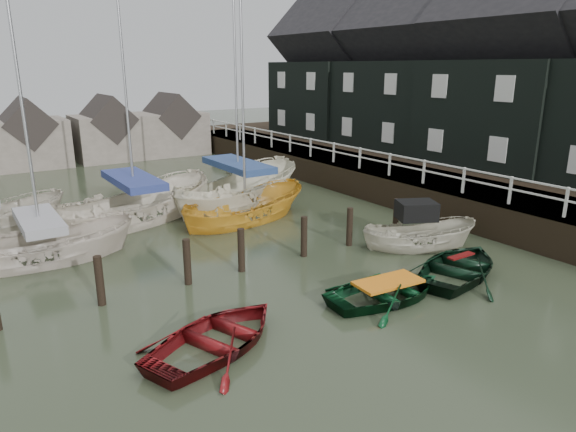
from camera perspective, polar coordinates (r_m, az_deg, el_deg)
ground at (r=14.65m, az=4.76°, el=-8.85°), size 120.00×120.00×0.00m
pier at (r=27.57m, az=7.44°, el=4.65°), size 3.04×32.00×2.70m
land_strip at (r=31.56m, az=15.03°, el=4.38°), size 14.00×38.00×1.50m
quay_houses at (r=30.07m, az=17.79°, el=14.54°), size 6.52×28.14×10.01m
mooring_pilings at (r=16.20m, az=-4.93°, el=-4.41°), size 13.72×0.22×1.80m
far_sheds at (r=37.72m, az=-19.58°, el=8.74°), size 14.00×4.08×4.39m
rowboat_red at (r=12.29m, az=-7.74°, el=-14.22°), size 4.55×3.93×0.79m
rowboat_green at (r=14.70m, az=10.96°, el=-9.02°), size 3.86×2.91×0.76m
rowboat_dkgreen at (r=16.83m, az=18.49°, el=-6.25°), size 4.77×4.05×0.84m
motorboat at (r=18.84m, az=14.24°, el=-3.14°), size 4.37×3.19×2.45m
sailboat_a at (r=18.92m, az=-25.48°, el=-4.31°), size 6.15×2.80×10.78m
sailboat_b at (r=22.41m, az=-16.48°, el=-0.33°), size 8.11×5.16×12.69m
sailboat_c at (r=21.69m, az=-4.74°, el=-0.37°), size 6.50×3.43×10.31m
sailboat_d at (r=24.37m, az=-5.48°, el=1.60°), size 8.56×5.84×13.43m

